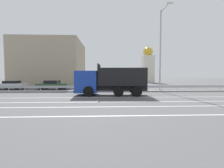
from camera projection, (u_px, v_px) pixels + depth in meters
name	position (u px, v px, depth m)	size (l,w,h in m)	color
ground_plane	(120.00, 94.00, 17.39)	(320.00, 320.00, 0.00)	#565659
lane_strip_0	(112.00, 97.00, 14.44)	(58.71, 0.16, 0.01)	silver
lane_strip_1	(113.00, 102.00, 11.87)	(58.71, 0.16, 0.01)	silver
lane_strip_2	(115.00, 107.00, 10.00)	(58.71, 0.16, 0.01)	silver
lane_strip_3	(118.00, 116.00, 7.69)	(58.71, 0.16, 0.01)	silver
median_island	(118.00, 91.00, 19.64)	(32.29, 1.10, 0.18)	gray
median_guardrail	(118.00, 87.00, 20.43)	(58.71, 0.09, 0.78)	#9EA0A5
dump_truck	(102.00, 83.00, 16.18)	(7.68, 3.04, 3.34)	#19389E
median_road_sign	(133.00, 82.00, 19.66)	(0.86, 0.16, 2.27)	white
street_lamp_1	(161.00, 47.00, 19.34)	(0.71, 2.70, 10.52)	#ADADB2
parked_car_1	(11.00, 85.00, 23.21)	(4.57, 2.11, 1.35)	silver
parked_car_2	(53.00, 85.00, 23.40)	(4.88, 2.14, 1.40)	#335B33
parked_car_3	(96.00, 85.00, 23.95)	(4.77, 2.18, 1.39)	#B27A14
background_building_0	(52.00, 64.00, 33.99)	(13.37, 11.86, 9.80)	tan
church_tower	(148.00, 65.00, 49.50)	(3.60, 3.60, 12.60)	silver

